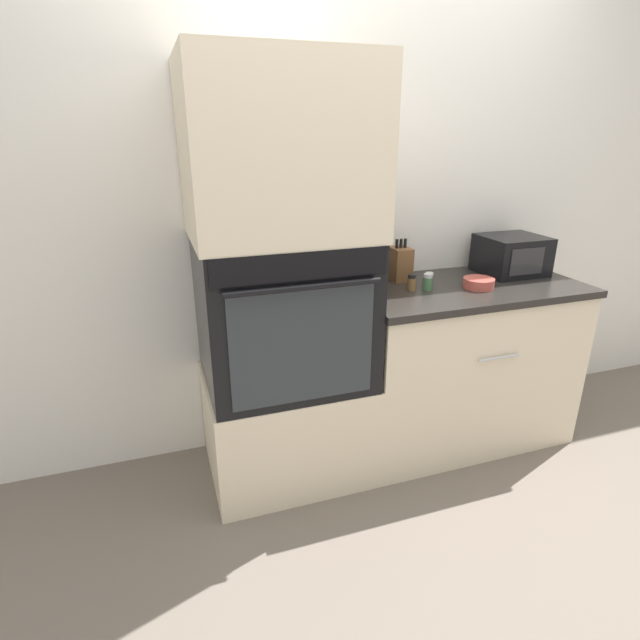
{
  "coord_description": "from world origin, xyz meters",
  "views": [
    {
      "loc": [
        -0.89,
        -1.73,
        1.59
      ],
      "look_at": [
        -0.23,
        0.21,
        0.8
      ],
      "focal_mm": 28.0,
      "sensor_mm": 36.0,
      "label": 1
    }
  ],
  "objects_px": {
    "condiment_jar_mid": "(429,279)",
    "condiment_jar_far": "(412,283)",
    "knife_block": "(400,264)",
    "wall_oven": "(284,311)",
    "microwave": "(511,255)",
    "condiment_jar_near": "(428,282)",
    "bowl": "(479,283)"
  },
  "relations": [
    {
      "from": "condiment_jar_mid",
      "to": "condiment_jar_far",
      "type": "bearing_deg",
      "value": -157.25
    },
    {
      "from": "knife_block",
      "to": "condiment_jar_far",
      "type": "xyz_separation_m",
      "value": [
        -0.03,
        -0.18,
        -0.05
      ]
    },
    {
      "from": "wall_oven",
      "to": "condiment_jar_mid",
      "type": "height_order",
      "value": "wall_oven"
    },
    {
      "from": "microwave",
      "to": "condiment_jar_mid",
      "type": "bearing_deg",
      "value": -174.26
    },
    {
      "from": "wall_oven",
      "to": "knife_block",
      "type": "distance_m",
      "value": 0.7
    },
    {
      "from": "wall_oven",
      "to": "condiment_jar_near",
      "type": "distance_m",
      "value": 0.72
    },
    {
      "from": "wall_oven",
      "to": "condiment_jar_near",
      "type": "xyz_separation_m",
      "value": [
        0.71,
        -0.01,
        0.07
      ]
    },
    {
      "from": "bowl",
      "to": "condiment_jar_near",
      "type": "bearing_deg",
      "value": 168.11
    },
    {
      "from": "bowl",
      "to": "condiment_jar_far",
      "type": "bearing_deg",
      "value": 168.73
    },
    {
      "from": "knife_block",
      "to": "condiment_jar_mid",
      "type": "height_order",
      "value": "knife_block"
    },
    {
      "from": "wall_oven",
      "to": "microwave",
      "type": "distance_m",
      "value": 1.29
    },
    {
      "from": "microwave",
      "to": "condiment_jar_mid",
      "type": "height_order",
      "value": "microwave"
    },
    {
      "from": "condiment_jar_near",
      "to": "condiment_jar_mid",
      "type": "height_order",
      "value": "condiment_jar_near"
    },
    {
      "from": "knife_block",
      "to": "condiment_jar_near",
      "type": "relative_size",
      "value": 2.72
    },
    {
      "from": "bowl",
      "to": "condiment_jar_near",
      "type": "height_order",
      "value": "condiment_jar_near"
    },
    {
      "from": "condiment_jar_near",
      "to": "condiment_jar_far",
      "type": "relative_size",
      "value": 0.99
    },
    {
      "from": "microwave",
      "to": "knife_block",
      "type": "distance_m",
      "value": 0.63
    },
    {
      "from": "condiment_jar_near",
      "to": "condiment_jar_mid",
      "type": "xyz_separation_m",
      "value": [
        0.05,
        0.07,
        -0.01
      ]
    },
    {
      "from": "wall_oven",
      "to": "condiment_jar_far",
      "type": "bearing_deg",
      "value": 0.08
    },
    {
      "from": "wall_oven",
      "to": "condiment_jar_mid",
      "type": "bearing_deg",
      "value": 4.1
    },
    {
      "from": "condiment_jar_near",
      "to": "bowl",
      "type": "bearing_deg",
      "value": -11.89
    },
    {
      "from": "bowl",
      "to": "condiment_jar_mid",
      "type": "height_order",
      "value": "condiment_jar_mid"
    },
    {
      "from": "condiment_jar_near",
      "to": "microwave",
      "type": "bearing_deg",
      "value": 11.82
    },
    {
      "from": "bowl",
      "to": "condiment_jar_mid",
      "type": "bearing_deg",
      "value": 149.54
    },
    {
      "from": "knife_block",
      "to": "bowl",
      "type": "height_order",
      "value": "knife_block"
    },
    {
      "from": "microwave",
      "to": "wall_oven",
      "type": "bearing_deg",
      "value": -175.23
    },
    {
      "from": "microwave",
      "to": "condiment_jar_near",
      "type": "distance_m",
      "value": 0.59
    },
    {
      "from": "bowl",
      "to": "wall_oven",
      "type": "bearing_deg",
      "value": 176.13
    },
    {
      "from": "wall_oven",
      "to": "condiment_jar_near",
      "type": "relative_size",
      "value": 9.23
    },
    {
      "from": "bowl",
      "to": "condiment_jar_far",
      "type": "distance_m",
      "value": 0.34
    },
    {
      "from": "wall_oven",
      "to": "knife_block",
      "type": "height_order",
      "value": "wall_oven"
    },
    {
      "from": "condiment_jar_mid",
      "to": "condiment_jar_near",
      "type": "bearing_deg",
      "value": -126.06
    }
  ]
}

